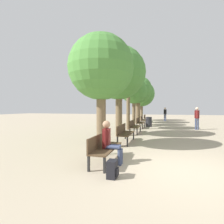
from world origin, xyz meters
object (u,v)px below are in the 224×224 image
at_px(tree_row_2, 128,78).
at_px(pedestrian_near, 197,117).
at_px(tree_row_3, 134,91).
at_px(bench_row_2, 134,126).
at_px(pedestrian_mid, 165,113).
at_px(tree_row_4, 138,90).
at_px(bench_row_1, 124,132).
at_px(tree_row_0, 101,68).
at_px(bench_row_0, 104,146).
at_px(bench_row_4, 143,119).
at_px(tree_row_1, 119,73).
at_px(backpack, 112,169).
at_px(tree_row_5, 142,94).
at_px(trash_bin, 149,122).
at_px(bench_row_5, 146,118).
at_px(person_seated, 110,141).
at_px(bench_row_3, 140,122).

distance_m(tree_row_2, pedestrian_near, 6.16).
bearing_deg(tree_row_3, pedestrian_near, -16.90).
height_order(bench_row_2, pedestrian_mid, pedestrian_mid).
xyz_separation_m(tree_row_2, tree_row_4, (0.00, 6.02, -0.34)).
xyz_separation_m(bench_row_1, tree_row_0, (-0.73, -1.40, 2.90)).
distance_m(tree_row_3, pedestrian_near, 5.89).
xyz_separation_m(bench_row_0, pedestrian_near, (4.46, 9.67, 0.50)).
height_order(bench_row_1, tree_row_0, tree_row_0).
xyz_separation_m(bench_row_4, tree_row_2, (-0.73, -4.71, 3.51)).
bearing_deg(pedestrian_near, tree_row_1, -138.91).
relative_size(tree_row_1, pedestrian_mid, 3.12).
distance_m(bench_row_1, backpack, 4.44).
relative_size(bench_row_4, tree_row_5, 0.36).
distance_m(bench_row_1, trash_bin, 7.69).
bearing_deg(bench_row_5, bench_row_0, -90.00).
bearing_deg(bench_row_1, pedestrian_mid, 81.33).
relative_size(bench_row_1, bench_row_4, 1.00).
distance_m(tree_row_3, tree_row_4, 3.09).
bearing_deg(bench_row_1, backpack, -82.20).
distance_m(tree_row_1, pedestrian_mid, 13.68).
distance_m(tree_row_4, person_seated, 14.76).
bearing_deg(tree_row_0, pedestrian_mid, 79.57).
xyz_separation_m(tree_row_4, pedestrian_near, (5.19, -4.65, -2.67)).
xyz_separation_m(bench_row_2, person_seated, (0.25, -6.61, 0.19)).
bearing_deg(tree_row_4, bench_row_4, -60.77).
distance_m(bench_row_1, tree_row_4, 11.53).
xyz_separation_m(bench_row_3, tree_row_4, (-0.73, 4.55, 3.17)).
bearing_deg(tree_row_1, tree_row_2, 90.00).
relative_size(bench_row_0, person_seated, 1.44).
height_order(bench_row_0, tree_row_4, tree_row_4).
bearing_deg(tree_row_2, pedestrian_mid, 73.09).
distance_m(tree_row_1, pedestrian_near, 7.43).
bearing_deg(bench_row_3, backpack, -86.84).
distance_m(bench_row_5, tree_row_3, 5.80).
height_order(bench_row_5, pedestrian_mid, pedestrian_mid).
height_order(bench_row_2, bench_row_5, same).
bearing_deg(bench_row_4, tree_row_3, -112.37).
bearing_deg(pedestrian_mid, pedestrian_near, -75.61).
height_order(bench_row_1, pedestrian_near, pedestrian_near).
bearing_deg(tree_row_4, bench_row_0, -87.09).
relative_size(tree_row_1, trash_bin, 6.20).
height_order(bench_row_2, tree_row_1, tree_row_1).
height_order(bench_row_5, backpack, bench_row_5).
relative_size(tree_row_1, person_seated, 4.13).
distance_m(bench_row_0, tree_row_2, 9.04).
bearing_deg(tree_row_0, backpack, -66.03).
bearing_deg(tree_row_2, bench_row_1, -81.78).
height_order(bench_row_0, tree_row_2, tree_row_2).
height_order(bench_row_5, tree_row_5, tree_row_5).
relative_size(bench_row_5, tree_row_0, 0.39).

